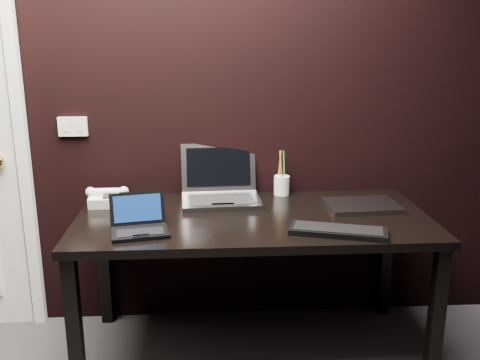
{
  "coord_description": "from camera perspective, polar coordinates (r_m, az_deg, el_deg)",
  "views": [
    {
      "loc": [
        0.09,
        -1.04,
        1.59
      ],
      "look_at": [
        0.23,
        1.35,
        0.93
      ],
      "focal_mm": 40.0,
      "sensor_mm": 36.0,
      "label": 1
    }
  ],
  "objects": [
    {
      "name": "closed_laptop",
      "position": [
        2.77,
        12.87,
        -2.67
      ],
      "size": [
        0.37,
        0.27,
        0.02
      ],
      "color": "gray",
      "rests_on": "desk"
    },
    {
      "name": "mobile_phone",
      "position": [
        2.71,
        -12.22,
        -2.54
      ],
      "size": [
        0.07,
        0.06,
        0.1
      ],
      "color": "black",
      "rests_on": "desk"
    },
    {
      "name": "wall_switch",
      "position": [
        2.95,
        -17.41,
        5.46
      ],
      "size": [
        0.15,
        0.02,
        0.1
      ],
      "color": "silver",
      "rests_on": "wall_back"
    },
    {
      "name": "desk_phone",
      "position": [
        2.82,
        -13.92,
        -1.84
      ],
      "size": [
        0.22,
        0.17,
        0.11
      ],
      "color": "white",
      "rests_on": "desk"
    },
    {
      "name": "pen_cup",
      "position": [
        2.92,
        4.47,
        -0.47
      ],
      "size": [
        0.1,
        0.1,
        0.25
      ],
      "color": "white",
      "rests_on": "desk"
    },
    {
      "name": "wall_back",
      "position": [
        2.86,
        -5.32,
        9.43
      ],
      "size": [
        4.0,
        0.0,
        4.0
      ],
      "primitive_type": "plane",
      "rotation": [
        1.57,
        0.0,
        0.0
      ],
      "color": "black",
      "rests_on": "ground"
    },
    {
      "name": "desk",
      "position": [
        2.62,
        1.37,
        -5.42
      ],
      "size": [
        1.7,
        0.8,
        0.74
      ],
      "color": "black",
      "rests_on": "ground"
    },
    {
      "name": "netbook",
      "position": [
        2.41,
        -10.7,
        -4.77
      ],
      "size": [
        0.28,
        0.26,
        0.16
      ],
      "color": "black",
      "rests_on": "desk"
    },
    {
      "name": "ext_keyboard",
      "position": [
        2.4,
        10.42,
        -5.35
      ],
      "size": [
        0.45,
        0.26,
        0.03
      ],
      "color": "black",
      "rests_on": "desk"
    },
    {
      "name": "silver_laptop",
      "position": [
        2.81,
        -2.09,
        -1.2
      ],
      "size": [
        0.42,
        0.38,
        0.28
      ],
      "color": "gray",
      "rests_on": "desk"
    }
  ]
}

